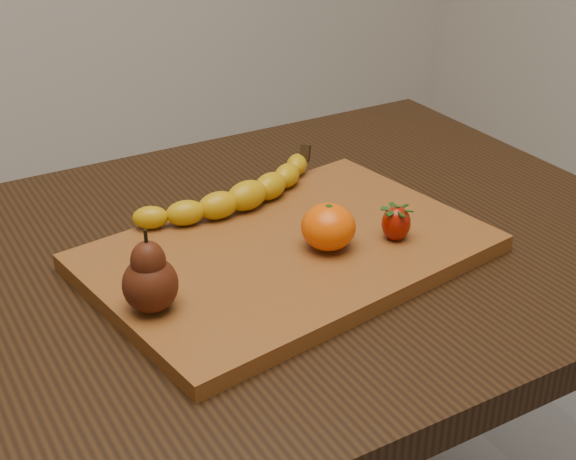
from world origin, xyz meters
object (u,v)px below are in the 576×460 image
table (260,315)px  pear (149,271)px  mandarin (328,227)px  cutting_board (288,252)px

table → pear: bearing=-152.9°
mandarin → cutting_board: bearing=143.1°
pear → table: bearing=27.1°
cutting_board → pear: (-0.19, -0.04, 0.05)m
table → cutting_board: (0.02, -0.04, 0.11)m
pear → mandarin: pear is taller
table → pear: size_ratio=11.22×
table → mandarin: mandarin is taller
table → pear: (-0.17, -0.09, 0.16)m
table → mandarin: 0.17m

